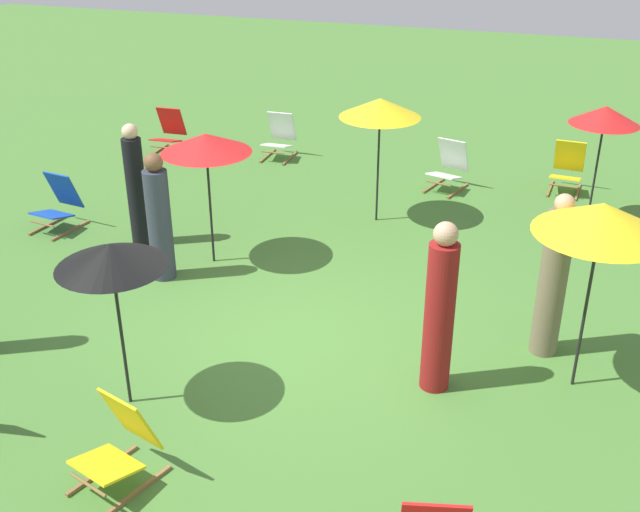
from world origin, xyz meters
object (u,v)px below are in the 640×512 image
(deckchair_8, at_px, (567,169))
(umbrella_3, at_px, (602,219))
(deckchair_1, at_px, (279,138))
(person_1, at_px, (553,280))
(deckchair_0, at_px, (449,167))
(umbrella_4, at_px, (380,108))
(umbrella_0, at_px, (111,256))
(deckchair_6, at_px, (169,133))
(person_2, at_px, (159,220))
(deckchair_3, at_px, (120,445))
(person_0, at_px, (440,311))
(umbrella_2, at_px, (605,116))
(deckchair_7, at_px, (58,205))
(person_4, at_px, (136,188))
(umbrella_1, at_px, (206,143))

(deckchair_8, distance_m, umbrella_3, 5.78)
(deckchair_1, xyz_separation_m, deckchair_8, (5.07, -0.03, 0.00))
(umbrella_3, distance_m, person_1, 1.15)
(deckchair_0, bearing_deg, umbrella_4, -99.78)
(umbrella_0, xyz_separation_m, person_1, (3.78, 2.26, -0.73))
(deckchair_6, distance_m, person_2, 5.11)
(deckchair_3, relative_size, person_2, 0.52)
(deckchair_3, height_order, person_0, person_0)
(umbrella_2, bearing_deg, umbrella_4, -162.55)
(deckchair_0, xyz_separation_m, umbrella_0, (-1.90, -6.75, 1.24))
(deckchair_6, relative_size, umbrella_0, 0.48)
(person_0, height_order, person_2, person_0)
(deckchair_3, height_order, person_1, person_1)
(deckchair_7, bearing_deg, deckchair_6, 100.86)
(deckchair_7, distance_m, deckchair_8, 8.00)
(umbrella_4, xyz_separation_m, person_4, (-2.92, -1.87, -0.88))
(deckchair_1, bearing_deg, person_0, -57.11)
(umbrella_0, height_order, umbrella_3, umbrella_3)
(deckchair_8, height_order, umbrella_0, umbrella_0)
(deckchair_6, distance_m, deckchair_7, 3.62)
(person_4, bearing_deg, umbrella_3, 55.07)
(deckchair_8, bearing_deg, deckchair_6, -173.76)
(person_0, bearing_deg, deckchair_1, 97.81)
(deckchair_1, relative_size, deckchair_8, 1.00)
(deckchair_0, bearing_deg, deckchair_7, -130.61)
(umbrella_2, distance_m, person_0, 5.06)
(umbrella_3, height_order, umbrella_4, umbrella_3)
(umbrella_2, distance_m, person_4, 6.62)
(umbrella_0, bearing_deg, umbrella_2, 55.60)
(person_2, bearing_deg, person_1, -52.87)
(deckchair_0, height_order, umbrella_4, umbrella_4)
(person_0, relative_size, person_4, 1.04)
(deckchair_7, bearing_deg, umbrella_1, 2.18)
(person_0, bearing_deg, deckchair_8, 54.73)
(deckchair_6, distance_m, umbrella_3, 9.26)
(deckchair_0, height_order, person_1, person_1)
(umbrella_0, bearing_deg, umbrella_3, 22.72)
(deckchair_0, distance_m, umbrella_4, 2.27)
(umbrella_3, bearing_deg, deckchair_6, 145.24)
(umbrella_1, bearing_deg, person_4, 171.78)
(deckchair_7, height_order, person_4, person_4)
(deckchair_1, relative_size, person_2, 0.50)
(deckchair_0, distance_m, person_1, 4.90)
(deckchair_7, relative_size, umbrella_0, 0.48)
(deckchair_3, relative_size, umbrella_1, 0.49)
(umbrella_2, xyz_separation_m, umbrella_3, (-0.03, -4.33, 0.20))
(umbrella_0, bearing_deg, deckchair_8, 62.83)
(deckchair_3, relative_size, deckchair_7, 1.04)
(deckchair_1, bearing_deg, deckchair_7, -116.14)
(person_4, bearing_deg, umbrella_2, 94.81)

